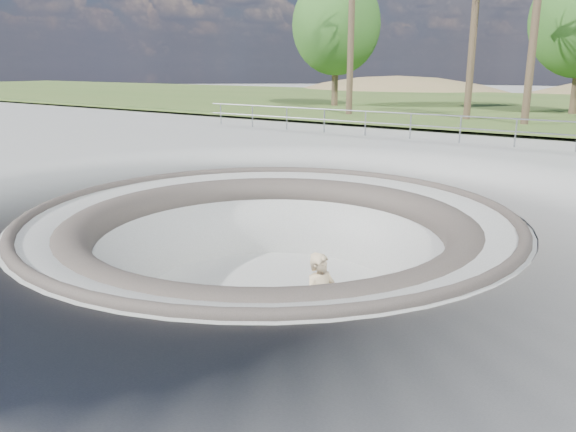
{
  "coord_description": "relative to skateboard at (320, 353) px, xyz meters",
  "views": [
    {
      "loc": [
        6.86,
        -9.13,
        3.02
      ],
      "look_at": [
        0.23,
        0.34,
        -0.1
      ],
      "focal_mm": 35.0,
      "sensor_mm": 36.0,
      "label": 1
    }
  ],
  "objects": [
    {
      "name": "bushy_tree_left",
      "position": [
        -15.64,
        27.04,
        7.47
      ],
      "size": [
        6.11,
        5.55,
        8.81
      ],
      "color": "brown",
      "rests_on": "ground"
    },
    {
      "name": "skateboard",
      "position": [
        0.0,
        0.0,
        0.0
      ],
      "size": [
        0.88,
        0.25,
        0.09
      ],
      "color": "brown",
      "rests_on": "ground"
    },
    {
      "name": "grass_strip",
      "position": [
        -2.27,
        35.62,
        2.05
      ],
      "size": [
        180.0,
        36.0,
        0.12
      ],
      "color": "#405D25",
      "rests_on": "ground"
    },
    {
      "name": "safety_railing",
      "position": [
        -2.27,
        13.62,
        2.52
      ],
      "size": [
        25.0,
        0.06,
        1.03
      ],
      "color": "gray",
      "rests_on": "ground"
    },
    {
      "name": "skate_bowl",
      "position": [
        -2.27,
        1.62,
        -0.0
      ],
      "size": [
        14.0,
        14.0,
        4.1
      ],
      "color": "#ADAEA8",
      "rests_on": "ground"
    },
    {
      "name": "skater",
      "position": [
        0.0,
        -0.0,
        0.93
      ],
      "size": [
        0.6,
        0.76,
        1.82
      ],
      "primitive_type": "imported",
      "rotation": [
        0.0,
        0.0,
        1.3
      ],
      "color": "#D6B98A",
      "rests_on": "skateboard"
    },
    {
      "name": "ground",
      "position": [
        -2.27,
        1.62,
        1.83
      ],
      "size": [
        180.0,
        180.0,
        0.0
      ],
      "primitive_type": "plane",
      "color": "#ADAEA8",
      "rests_on": "ground"
    }
  ]
}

